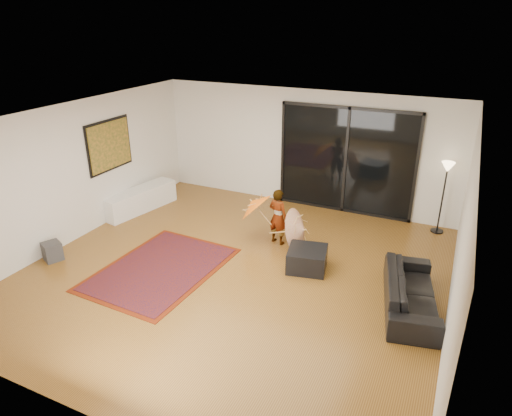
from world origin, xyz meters
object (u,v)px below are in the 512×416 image
Objects in this scene: ottoman at (307,259)px; child at (278,217)px; sofa at (411,292)px; media_console at (140,200)px.

child is (-0.86, 0.71, 0.37)m from ottoman.
media_console is at bearing 66.50° from sofa.
media_console is 2.76× the size of ottoman.
child reaches higher than ottoman.
sofa is (6.20, -1.31, 0.02)m from media_console.
ottoman is (4.37, -0.87, -0.07)m from media_console.
media_console is 6.34m from sofa.
sofa is at bearing -13.58° from ottoman.
sofa is 2.83× the size of ottoman.
child is (3.51, -0.16, 0.31)m from media_console.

